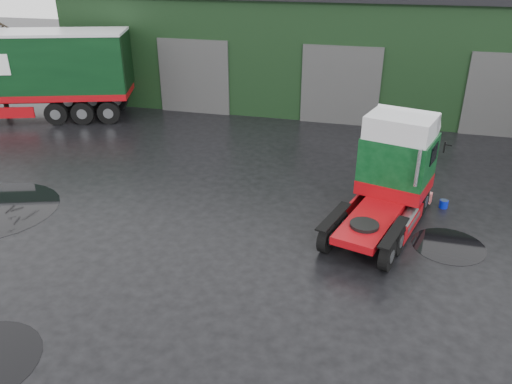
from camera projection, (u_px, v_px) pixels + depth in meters
ground at (216, 260)px, 14.69m from camera, size 100.00×100.00×0.00m
warehouse at (352, 44)px, 30.27m from camera, size 32.40×12.40×6.30m
hero_tractor at (382, 181)px, 15.47m from camera, size 3.88×6.15×3.54m
wash_bucket at (444, 204)px, 17.63m from camera, size 0.40×0.40×0.28m
tree_back_b at (474, 18)px, 36.88m from camera, size 4.40×4.40×7.50m
puddle_1 at (448, 246)px, 15.38m from camera, size 2.22×2.22×0.01m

